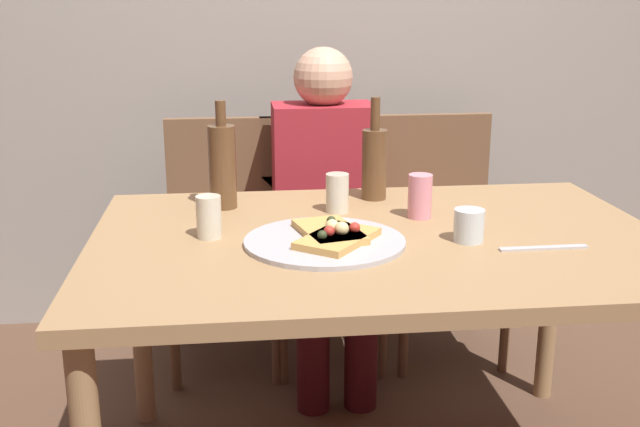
{
  "coord_description": "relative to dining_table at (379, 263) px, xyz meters",
  "views": [
    {
      "loc": [
        -0.36,
        -1.82,
        1.33
      ],
      "look_at": [
        -0.15,
        0.05,
        0.79
      ],
      "focal_mm": 42.5,
      "sensor_mm": 36.0,
      "label": 1
    }
  ],
  "objects": [
    {
      "name": "beer_bottle",
      "position": [
        0.05,
        0.37,
        0.19
      ],
      "size": [
        0.08,
        0.08,
        0.31
      ],
      "color": "brown",
      "rests_on": "dining_table"
    },
    {
      "name": "guest_in_sweater",
      "position": [
        -0.05,
        0.75,
        -0.03
      ],
      "size": [
        0.36,
        0.56,
        1.17
      ],
      "rotation": [
        0.0,
        0.0,
        3.14
      ],
      "color": "maroon",
      "rests_on": "ground_plane"
    },
    {
      "name": "soda_can",
      "position": [
        0.14,
        0.15,
        0.14
      ],
      "size": [
        0.07,
        0.07,
        0.12
      ],
      "primitive_type": "cylinder",
      "color": "pink",
      "rests_on": "dining_table"
    },
    {
      "name": "dining_table",
      "position": [
        0.0,
        0.0,
        0.0
      ],
      "size": [
        1.47,
        1.0,
        0.74
      ],
      "color": "#99754C",
      "rests_on": "ground_plane"
    },
    {
      "name": "wine_glass",
      "position": [
        0.21,
        -0.07,
        0.12
      ],
      "size": [
        0.08,
        0.08,
        0.08
      ],
      "primitive_type": "cylinder",
      "color": "silver",
      "rests_on": "dining_table"
    },
    {
      "name": "pizza_tray",
      "position": [
        -0.15,
        -0.05,
        0.08
      ],
      "size": [
        0.4,
        0.4,
        0.01
      ],
      "primitive_type": "cylinder",
      "color": "#ADADB2",
      "rests_on": "dining_table"
    },
    {
      "name": "pizza_slice_extra",
      "position": [
        -0.12,
        -0.08,
        0.1
      ],
      "size": [
        0.24,
        0.25,
        0.05
      ],
      "color": "tan",
      "rests_on": "pizza_tray"
    },
    {
      "name": "wine_bottle",
      "position": [
        -0.4,
        0.32,
        0.2
      ],
      "size": [
        0.08,
        0.08,
        0.31
      ],
      "color": "brown",
      "rests_on": "dining_table"
    },
    {
      "name": "chair_left",
      "position": [
        -0.4,
        0.9,
        -0.16
      ],
      "size": [
        0.44,
        0.44,
        0.9
      ],
      "rotation": [
        0.0,
        0.0,
        3.14
      ],
      "color": "brown",
      "rests_on": "ground_plane"
    },
    {
      "name": "chair_right",
      "position": [
        0.41,
        0.9,
        -0.16
      ],
      "size": [
        0.44,
        0.44,
        0.9
      ],
      "rotation": [
        0.0,
        0.0,
        3.14
      ],
      "color": "brown",
      "rests_on": "ground_plane"
    },
    {
      "name": "tumbler_far",
      "position": [
        -0.43,
        0.03,
        0.13
      ],
      "size": [
        0.06,
        0.06,
        0.11
      ],
      "primitive_type": "cylinder",
      "color": "beige",
      "rests_on": "dining_table"
    },
    {
      "name": "back_wall",
      "position": [
        0.0,
        1.32,
        0.63
      ],
      "size": [
        6.0,
        0.1,
        2.6
      ],
      "primitive_type": "cube",
      "color": "gray",
      "rests_on": "ground_plane"
    },
    {
      "name": "pizza_slice_last",
      "position": [
        -0.13,
        -0.02,
        0.1
      ],
      "size": [
        0.18,
        0.24,
        0.05
      ],
      "color": "tan",
      "rests_on": "pizza_tray"
    },
    {
      "name": "table_knife",
      "position": [
        0.37,
        -0.15,
        0.08
      ],
      "size": [
        0.22,
        0.02,
        0.01
      ],
      "primitive_type": "cube",
      "rotation": [
        0.0,
        0.0,
        3.15
      ],
      "color": "#B7B7BC",
      "rests_on": "dining_table"
    },
    {
      "name": "tumbler_near",
      "position": [
        -0.08,
        0.23,
        0.13
      ],
      "size": [
        0.07,
        0.07,
        0.11
      ],
      "primitive_type": "cylinder",
      "color": "beige",
      "rests_on": "dining_table"
    },
    {
      "name": "chair_middle",
      "position": [
        -0.05,
        0.9,
        -0.16
      ],
      "size": [
        0.44,
        0.44,
        0.9
      ],
      "rotation": [
        0.0,
        0.0,
        3.14
      ],
      "color": "brown",
      "rests_on": "ground_plane"
    }
  ]
}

